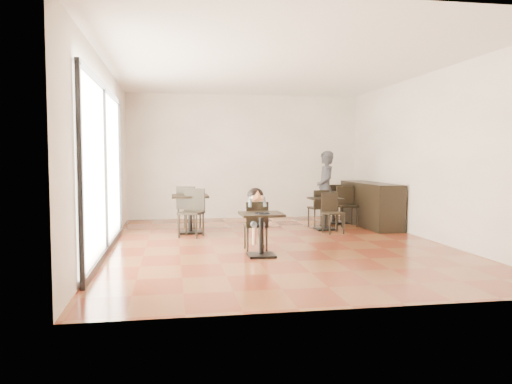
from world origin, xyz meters
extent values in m
cube|color=brown|center=(0.00, 0.00, 0.00)|extent=(6.00, 8.00, 0.01)
cube|color=white|center=(0.00, 0.00, 3.20)|extent=(6.00, 8.00, 0.01)
cube|color=white|center=(0.00, 4.00, 1.60)|extent=(6.00, 0.01, 3.20)
cube|color=white|center=(0.00, -4.00, 1.60)|extent=(6.00, 0.01, 3.20)
cube|color=white|center=(-3.00, 0.00, 1.60)|extent=(0.01, 8.00, 3.20)
cube|color=white|center=(3.00, 0.00, 1.60)|extent=(0.01, 8.00, 3.20)
cube|color=white|center=(-2.97, -0.50, 1.40)|extent=(0.04, 4.50, 2.60)
cylinder|color=black|center=(-0.48, -1.22, 0.71)|extent=(0.24, 0.24, 0.01)
imported|color=#323237|center=(1.65, 2.24, 0.86)|extent=(0.43, 0.64, 1.73)
cube|color=black|center=(2.65, 2.00, 0.50)|extent=(0.60, 2.40, 1.00)
camera|label=1|loc=(-1.87, -8.89, 1.59)|focal=35.00mm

